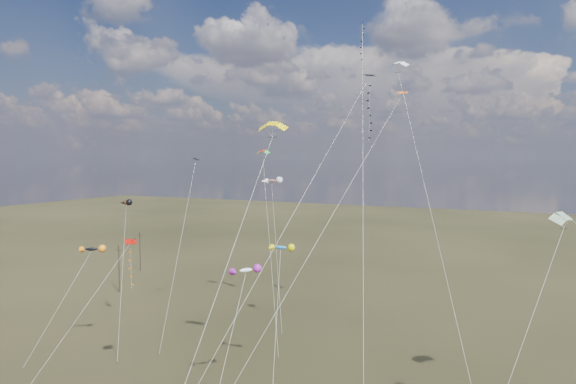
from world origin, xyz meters
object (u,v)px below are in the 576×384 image
at_px(utility_pole_far, 140,251).
at_px(novelty_black_orange, 91,249).
at_px(utility_pole_near, 119,268).
at_px(diamond_black_high, 361,121).
at_px(parafoil_yellow, 272,125).

height_order(utility_pole_far, novelty_black_orange, novelty_black_orange).
bearing_deg(utility_pole_far, novelty_black_orange, -54.81).
height_order(utility_pole_near, diamond_black_high, diamond_black_high).
height_order(utility_pole_near, parafoil_yellow, parafoil_yellow).
height_order(diamond_black_high, parafoil_yellow, diamond_black_high).
xyz_separation_m(utility_pole_near, diamond_black_high, (47.45, -14.46, 22.64)).
bearing_deg(utility_pole_near, parafoil_yellow, -27.42).
relative_size(utility_pole_near, diamond_black_high, 0.25).
bearing_deg(diamond_black_high, utility_pole_far, 152.83).
bearing_deg(novelty_black_orange, utility_pole_near, 128.32).
relative_size(utility_pole_near, parafoil_yellow, 0.30).
relative_size(diamond_black_high, parafoil_yellow, 1.18).
relative_size(parafoil_yellow, novelty_black_orange, 2.10).
height_order(parafoil_yellow, novelty_black_orange, parafoil_yellow).
bearing_deg(parafoil_yellow, utility_pole_far, 144.22).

